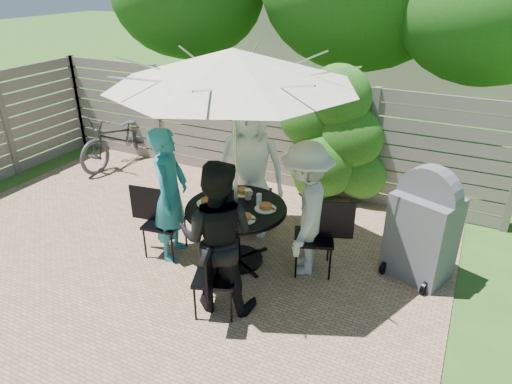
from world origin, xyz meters
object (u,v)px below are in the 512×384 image
at_px(chair_left, 164,235).
at_px(chair_front, 216,291).
at_px(person_right, 305,210).
at_px(coffee_cup, 248,195).
at_px(person_left, 170,195).
at_px(bbq_grill, 423,229).
at_px(chair_right, 314,250).
at_px(patio_table, 236,224).
at_px(glass_back, 233,191).
at_px(plate_right, 266,207).
at_px(syrup_jug, 232,198).
at_px(plate_front, 229,219).
at_px(glass_front, 240,212).
at_px(bicycle, 121,137).
at_px(person_back, 250,167).
at_px(person_front, 217,238).
at_px(glass_left, 213,203).
at_px(plate_back, 243,192).
at_px(umbrella, 233,67).
at_px(chair_back, 253,206).
at_px(plate_extra, 245,218).
at_px(glass_right, 259,199).
at_px(plate_left, 207,202).

bearing_deg(chair_left, chair_front, -38.66).
xyz_separation_m(person_right, coffee_cup, (-0.76, 0.03, 0.02)).
bearing_deg(person_left, bbq_grill, -87.04).
bearing_deg(chair_right, person_right, -5.02).
distance_m(patio_table, glass_back, 0.42).
height_order(plate_right, syrup_jug, syrup_jug).
bearing_deg(plate_front, glass_front, 58.58).
bearing_deg(person_left, patio_table, -90.00).
distance_m(person_left, syrup_jug, 0.77).
bearing_deg(person_left, bicycle, 36.82).
bearing_deg(plate_right, bbq_grill, 19.70).
bearing_deg(person_back, person_front, -90.00).
height_order(chair_right, glass_left, chair_right).
bearing_deg(plate_back, bbq_grill, 9.53).
bearing_deg(glass_back, umbrella, -53.16).
relative_size(chair_back, glass_left, 7.14).
bearing_deg(umbrella, glass_back, 126.84).
relative_size(patio_table, plate_extra, 6.17).
distance_m(patio_table, glass_right, 0.42).
distance_m(chair_back, plate_right, 1.15).
bearing_deg(plate_left, glass_front, -14.34).
bearing_deg(glass_left, person_left, -175.58).
height_order(plate_right, glass_front, glass_front).
distance_m(plate_front, bbq_grill, 2.26).
distance_m(chair_back, chair_left, 1.37).
height_order(person_back, glass_right, person_back).
bearing_deg(umbrella, chair_right, 14.93).
distance_m(umbrella, person_left, 1.78).
distance_m(plate_front, bicycle, 4.33).
distance_m(glass_right, bicycle, 4.20).
height_order(plate_extra, bicycle, bicycle).
height_order(umbrella, plate_back, umbrella).
xyz_separation_m(patio_table, person_right, (0.80, 0.21, 0.28)).
height_order(chair_front, glass_back, glass_back).
bearing_deg(chair_left, plate_left, 6.18).
relative_size(chair_right, plate_left, 3.69).
bearing_deg(plate_front, umbrella, 104.84).
xyz_separation_m(plate_back, glass_back, (-0.08, -0.12, 0.05)).
relative_size(chair_back, person_front, 0.58).
bearing_deg(plate_right, plate_left, -165.16).
bearing_deg(chair_right, glass_front, 11.18).
bearing_deg(plate_right, glass_left, -155.55).
height_order(plate_right, glass_right, glass_right).
height_order(umbrella, person_back, umbrella).
bearing_deg(glass_front, plate_back, 114.45).
bearing_deg(umbrella, person_back, 104.84).
distance_m(plate_back, plate_right, 0.51).
bearing_deg(bicycle, person_left, -35.04).
xyz_separation_m(patio_table, plate_front, (0.09, -0.35, 0.26)).
bearing_deg(coffee_cup, plate_extra, -66.42).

